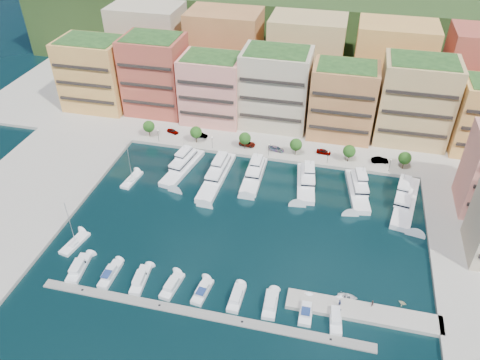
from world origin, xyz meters
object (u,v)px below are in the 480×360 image
at_px(yacht_4, 306,181).
at_px(car_1, 201,135).
at_px(cruiser_2, 140,280).
at_px(cruiser_5, 236,298).
at_px(cruiser_0, 79,268).
at_px(cruiser_4, 202,292).
at_px(yacht_2, 217,174).
at_px(yacht_3, 254,173).
at_px(tree_1, 196,132).
at_px(lamppost_3, 328,155).
at_px(lamppost_4, 390,163).
at_px(cruiser_7, 306,311).
at_px(car_2, 247,143).
at_px(yacht_5, 358,188).
at_px(lamppost_1, 212,141).
at_px(car_3, 276,149).
at_px(tender_3, 402,303).
at_px(cruiser_6, 270,305).
at_px(sailboat_0, 75,244).
at_px(tender_2, 348,297).
at_px(tree_4, 349,151).
at_px(tree_3, 296,145).
at_px(car_4, 324,152).
at_px(yacht_6, 406,199).
at_px(sailboat_2, 132,180).
at_px(tree_0, 149,126).
at_px(car_5, 380,160).
at_px(cruiser_8, 335,317).
at_px(tree_5, 405,158).
at_px(cruiser_1, 110,274).
at_px(cruiser_3, 172,286).
at_px(tree_2, 245,138).
at_px(yacht_1, 183,166).
at_px(lamppost_2, 269,148).
at_px(person_1, 372,303).
at_px(lamppost_0, 158,134).
at_px(person_0, 340,303).

bearing_deg(yacht_4, car_1, 155.59).
xyz_separation_m(cruiser_2, cruiser_5, (22.14, 0.01, 0.00)).
height_order(cruiser_0, cruiser_4, cruiser_4).
relative_size(yacht_2, yacht_3, 1.34).
xyz_separation_m(tree_1, lamppost_3, (42.00, -2.30, -0.92)).
height_order(lamppost_4, cruiser_7, lamppost_4).
bearing_deg(car_2, car_1, 91.54).
bearing_deg(yacht_5, lamppost_1, 166.49).
bearing_deg(car_3, yacht_2, 147.16).
relative_size(yacht_4, tender_3, 11.02).
distance_m(cruiser_2, cruiser_6, 29.54).
bearing_deg(lamppost_1, sailboat_0, -113.39).
bearing_deg(cruiser_0, cruiser_7, 0.00).
bearing_deg(lamppost_4, tender_2, -100.57).
bearing_deg(yacht_2, car_3, 48.86).
height_order(tree_4, tender_2, tree_4).
bearing_deg(tree_3, cruiser_5, -94.45).
bearing_deg(car_4, sailboat_0, 139.50).
distance_m(yacht_6, sailboat_2, 76.93).
bearing_deg(yacht_3, cruiser_5, -82.89).
distance_m(cruiser_6, car_4, 61.09).
xyz_separation_m(tree_0, cruiser_0, (6.15, -58.10, -4.20)).
xyz_separation_m(car_4, car_5, (16.91, -0.97, 0.07)).
bearing_deg(yacht_6, cruiser_8, -110.10).
bearing_deg(car_1, tree_4, -89.54).
xyz_separation_m(tree_5, car_1, (-63.45, 3.55, -3.05)).
height_order(cruiser_1, sailboat_2, sailboat_2).
height_order(yacht_2, yacht_4, same).
bearing_deg(car_5, tree_1, 81.26).
distance_m(cruiser_3, car_3, 60.51).
xyz_separation_m(lamppost_1, cruiser_4, (13.81, -55.80, -3.26)).
bearing_deg(yacht_6, tree_2, 162.59).
relative_size(yacht_1, tender_2, 4.88).
bearing_deg(yacht_5, cruiser_3, -130.68).
height_order(lamppost_2, person_1, lamppost_2).
relative_size(cruiser_1, tender_2, 1.98).
xyz_separation_m(tree_1, lamppost_2, (24.00, -2.30, -0.92)).
bearing_deg(lamppost_0, tender_2, -38.51).
xyz_separation_m(cruiser_7, person_1, (13.19, 4.27, 1.24)).
height_order(tender_3, person_1, person_1).
distance_m(tender_3, person_1, 7.26).
relative_size(tree_3, yacht_6, 0.24).
distance_m(tree_4, car_1, 47.68).
relative_size(lamppost_2, car_2, 0.80).
xyz_separation_m(tender_2, car_3, (-24.81, 53.17, 1.28)).
height_order(cruiser_3, car_5, car_5).
relative_size(tender_3, person_0, 0.96).
relative_size(tender_3, car_1, 0.41).
height_order(tender_2, person_0, person_0).
bearing_deg(tender_2, tree_3, 17.69).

